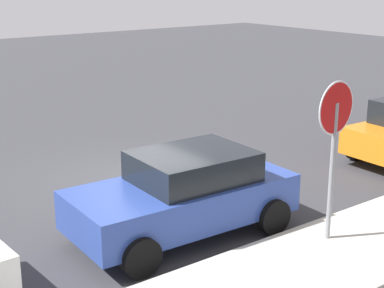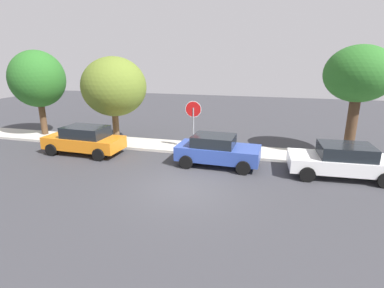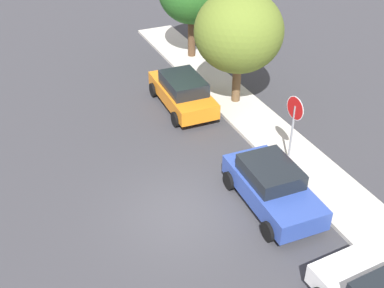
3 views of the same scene
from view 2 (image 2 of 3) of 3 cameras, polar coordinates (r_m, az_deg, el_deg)
name	(u,v)px [view 2 (image 2 of 3)]	position (r m, az deg, el deg)	size (l,w,h in m)	color
ground_plane	(186,187)	(12.17, -1.22, -8.17)	(60.00, 60.00, 0.00)	#38383D
sidewalk_curb	(211,149)	(16.76, 3.60, -1.01)	(32.00, 2.12, 0.14)	beige
stop_sign	(193,117)	(16.07, 0.25, 5.20)	(0.87, 0.08, 2.80)	gray
parked_car_blue	(217,150)	(14.32, 4.80, -1.17)	(3.96, 2.06, 1.48)	#2D479E
parked_car_orange	(85,140)	(17.04, -19.79, 0.79)	(4.25, 2.02, 1.50)	orange
parked_car_white	(342,160)	(14.47, 26.69, -2.79)	(4.44, 2.24, 1.44)	white
street_tree_near_corner	(37,79)	(21.50, -27.35, 10.89)	(3.35, 3.35, 5.47)	#513823
street_tree_mid_block	(359,75)	(16.95, 29.16, 11.37)	(3.26, 3.26, 5.62)	#422D1E
street_tree_far	(114,87)	(18.04, -14.62, 10.48)	(3.69, 3.69, 5.08)	brown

